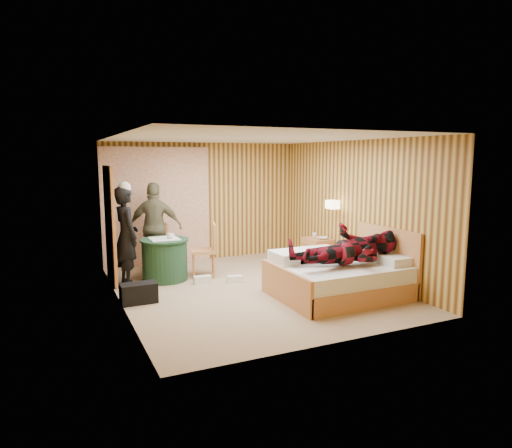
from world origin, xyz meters
name	(u,v)px	position (x,y,z in m)	size (l,w,h in m)	color
floor	(250,289)	(0.00, 0.00, 0.00)	(4.20, 5.00, 0.01)	#9E8667
ceiling	(250,138)	(0.00, 0.00, 2.50)	(4.20, 5.00, 0.01)	silver
wall_back	(203,202)	(0.00, 2.50, 1.25)	(4.20, 0.02, 2.50)	#E1B856
wall_left	(118,223)	(-2.10, 0.00, 1.25)	(0.02, 5.00, 2.50)	#E1B856
wall_right	(355,209)	(2.10, 0.00, 1.25)	(0.02, 5.00, 2.50)	#E1B856
curtain	(157,206)	(-1.00, 2.43, 1.20)	(2.20, 0.08, 2.40)	beige
doorway	(110,225)	(-2.06, 1.40, 1.02)	(0.06, 0.90, 2.05)	black
wall_lamp	(333,204)	(1.92, 0.45, 1.30)	(0.26, 0.24, 0.16)	gold
bed	(339,277)	(1.13, -0.94, 0.30)	(1.97, 1.53, 1.05)	tan
nightstand	(318,252)	(1.88, 0.88, 0.30)	(0.44, 0.60, 0.58)	tan
round_table	(165,259)	(-1.17, 1.15, 0.38)	(0.86, 0.86, 0.76)	#1F4427
chair_far	(157,244)	(-1.15, 1.82, 0.54)	(0.49, 0.49, 0.93)	tan
chair_near	(208,246)	(-0.38, 1.08, 0.58)	(0.56, 0.56, 0.99)	tan
duffel_bag	(139,293)	(-1.85, 0.01, 0.15)	(0.54, 0.29, 0.31)	black
sneaker_left	(235,279)	(-0.09, 0.47, 0.06)	(0.27, 0.11, 0.12)	white
sneaker_right	(202,280)	(-0.63, 0.65, 0.07)	(0.30, 0.12, 0.13)	white
woman_standing	(126,236)	(-1.83, 1.10, 0.85)	(0.62, 0.41, 1.71)	black
man_at_table	(155,227)	(-1.17, 1.86, 0.86)	(1.01, 0.42, 1.72)	#6A6546
man_on_bed	(350,239)	(1.15, -1.16, 0.96)	(1.77, 0.67, 0.86)	maroon
book_lower	(319,238)	(1.88, 0.83, 0.59)	(0.17, 0.22, 0.02)	white
book_upper	(319,237)	(1.88, 0.83, 0.61)	(0.16, 0.22, 0.02)	white
cup_nightstand	(314,235)	(1.88, 1.01, 0.62)	(0.10, 0.10, 0.09)	white
cup_table	(170,236)	(-1.07, 1.10, 0.81)	(0.12, 0.12, 0.10)	white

